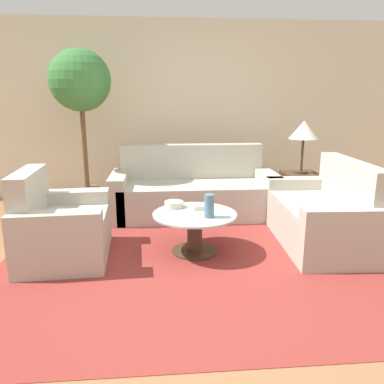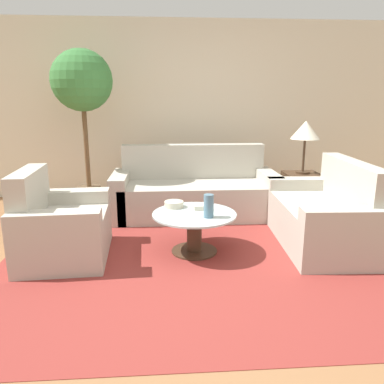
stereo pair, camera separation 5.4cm
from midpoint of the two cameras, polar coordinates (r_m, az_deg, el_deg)
ground_plane at (r=3.23m, az=0.89°, el=-13.17°), size 14.00×14.00×0.00m
wall_back at (r=5.80m, az=-2.05°, el=12.33°), size 10.00×0.06×2.60m
rug at (r=3.75m, az=-0.09°, el=-9.05°), size 3.63×3.37×0.01m
sofa_main at (r=4.87m, az=-0.12°, el=-0.08°), size 2.08×0.84×0.88m
armchair at (r=3.75m, az=-20.09°, el=-5.40°), size 0.82×1.00×0.85m
loveseat at (r=4.13m, az=19.35°, el=-3.56°), size 0.86×1.50×0.87m
coffee_table at (r=3.66m, az=-0.09°, el=-5.36°), size 0.82×0.82×0.40m
side_table at (r=5.08m, az=15.75°, el=-0.18°), size 0.44×0.44×0.54m
table_lamp at (r=4.95m, az=16.37°, el=8.89°), size 0.37×0.37×0.67m
potted_plant at (r=5.05m, az=-16.92°, el=14.79°), size 0.77×0.77×2.08m
vase at (r=3.47m, az=2.19°, el=-2.13°), size 0.09×0.09×0.22m
bowl at (r=3.81m, az=-3.17°, el=-1.89°), size 0.19×0.19×0.06m
book_stack at (r=3.76m, az=1.15°, el=-2.21°), size 0.17×0.16×0.05m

